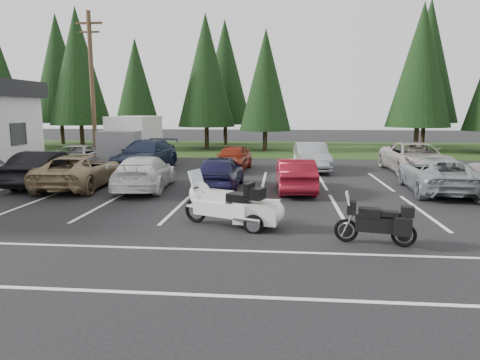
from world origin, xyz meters
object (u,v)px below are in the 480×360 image
object	(u,v)px
car_near_5	(295,175)
car_far_1	(145,155)
car_near_2	(80,171)
car_far_3	(311,157)
box_truck	(130,140)
car_far_0	(76,157)
car_far_2	(233,158)
car_near_4	(220,172)
car_far_4	(415,158)
car_near_3	(145,173)
car_near_6	(438,175)
cargo_trailer	(257,215)
adventure_motorcycle	(375,219)
car_near_1	(47,168)
utility_pole	(92,86)
touring_motorcycle	(223,199)

from	to	relation	value
car_near_5	car_far_1	distance (m)	9.89
car_near_2	car_far_1	xyz separation A→B (m)	(1.03, 5.72, 0.10)
car_near_2	car_far_3	bearing A→B (deg)	-151.40
box_truck	car_far_0	distance (m)	3.63
car_far_2	car_far_3	size ratio (longest dim) A/B	0.90
car_near_5	car_far_3	size ratio (longest dim) A/B	0.90
car_near_4	car_near_2	bearing A→B (deg)	2.94
car_far_2	car_far_4	world-z (taller)	car_far_4
box_truck	car_near_3	bearing A→B (deg)	-66.76
car_near_5	car_far_3	xyz separation A→B (m)	(1.08, 6.23, 0.08)
box_truck	car_far_2	distance (m)	7.12
car_near_6	car_far_1	size ratio (longest dim) A/B	0.91
car_near_6	car_far_0	world-z (taller)	car_near_6
car_far_0	car_far_1	world-z (taller)	car_far_1
car_near_6	cargo_trailer	size ratio (longest dim) A/B	2.95
car_far_3	adventure_motorcycle	world-z (taller)	car_far_3
box_truck	car_far_2	xyz separation A→B (m)	(6.67, -2.36, -0.75)
car_near_1	car_near_2	xyz separation A→B (m)	(1.69, -0.34, -0.05)
cargo_trailer	box_truck	bearing A→B (deg)	130.24
car_near_3	car_far_3	size ratio (longest dim) A/B	1.06
car_far_0	car_far_2	bearing A→B (deg)	0.36
car_near_5	car_near_3	bearing A→B (deg)	-1.42
car_near_1	box_truck	bearing A→B (deg)	-101.60
car_near_1	car_far_1	bearing A→B (deg)	-121.68
car_far_3	cargo_trailer	distance (m)	12.22
car_far_0	car_near_5	bearing A→B (deg)	-27.00
cargo_trailer	car_far_1	bearing A→B (deg)	129.53
car_near_3	utility_pole	bearing A→B (deg)	-59.43
car_near_1	cargo_trailer	size ratio (longest dim) A/B	2.69
car_far_0	adventure_motorcycle	xyz separation A→B (m)	(13.74, -12.37, -0.01)
utility_pole	car_far_2	xyz separation A→B (m)	(8.67, -1.86, -4.00)
car_near_2	car_far_1	distance (m)	5.81
car_near_3	car_far_1	bearing A→B (deg)	-77.24
car_near_4	car_far_4	bearing A→B (deg)	-149.02
box_truck	car_near_1	distance (m)	8.05
car_far_2	car_far_3	bearing A→B (deg)	9.60
adventure_motorcycle	car_far_3	bearing A→B (deg)	104.92
car_far_2	car_near_1	bearing A→B (deg)	-138.18
utility_pole	car_far_0	xyz separation A→B (m)	(-0.15, -2.32, -4.03)
car_near_6	touring_motorcycle	bearing A→B (deg)	41.28
car_near_1	car_near_4	bearing A→B (deg)	174.27
car_far_0	car_far_3	bearing A→B (deg)	0.77
car_near_1	car_near_6	world-z (taller)	car_near_1
car_near_1	car_near_4	world-z (taller)	car_near_1
car_far_1	car_far_2	distance (m)	4.89
car_near_3	car_far_2	world-z (taller)	car_near_3
car_near_3	car_near_5	xyz separation A→B (m)	(6.24, 0.17, -0.03)
cargo_trailer	car_near_6	bearing A→B (deg)	50.16
cargo_trailer	adventure_motorcycle	distance (m)	3.18
car_near_5	car_far_3	world-z (taller)	car_far_3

